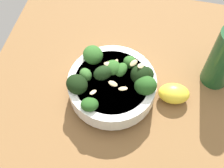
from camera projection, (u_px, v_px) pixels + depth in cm
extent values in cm
cube|color=brown|center=(126.00, 94.00, 62.30)|extent=(58.98, 58.98, 3.68)
cylinder|color=white|center=(112.00, 93.00, 59.56)|extent=(9.43, 9.43, 1.31)
cylinder|color=white|center=(112.00, 86.00, 57.33)|extent=(17.15, 17.15, 3.92)
cylinder|color=silver|center=(112.00, 82.00, 56.00)|extent=(14.34, 14.34, 0.80)
cylinder|color=#4A8F3C|center=(145.00, 90.00, 55.50)|extent=(2.02, 2.15, 1.42)
ellipsoid|color=#23511C|center=(145.00, 86.00, 54.00)|extent=(4.78, 5.59, 5.87)
cylinder|color=#2F662B|center=(86.00, 79.00, 57.24)|extent=(1.49, 1.31, 1.66)
ellipsoid|color=#386B2B|center=(86.00, 75.00, 56.00)|extent=(4.13, 3.73, 3.42)
cylinder|color=#3C7A32|center=(78.00, 89.00, 55.72)|extent=(2.09, 1.95, 1.43)
ellipsoid|color=black|center=(77.00, 84.00, 54.21)|extent=(5.66, 5.55, 4.14)
cylinder|color=#4A8F3C|center=(146.00, 78.00, 57.22)|extent=(1.61, 1.63, 1.18)
ellipsoid|color=black|center=(146.00, 74.00, 56.07)|extent=(4.28, 4.10, 2.54)
cylinder|color=#3C7A32|center=(140.00, 78.00, 56.93)|extent=(1.51, 1.67, 1.77)
ellipsoid|color=black|center=(141.00, 73.00, 55.32)|extent=(5.57, 5.25, 5.73)
cylinder|color=#4A8F3C|center=(130.00, 67.00, 58.46)|extent=(1.47, 1.54, 1.49)
ellipsoid|color=#2D6023|center=(130.00, 62.00, 57.22)|extent=(2.86, 3.54, 3.36)
cylinder|color=#2F662B|center=(121.00, 73.00, 56.32)|extent=(1.56, 1.39, 1.65)
ellipsoid|color=#2D6023|center=(121.00, 69.00, 55.10)|extent=(3.75, 3.53, 3.25)
cylinder|color=#2F662B|center=(90.00, 109.00, 53.94)|extent=(1.55, 1.58, 1.54)
ellipsoid|color=#23511C|center=(90.00, 104.00, 52.53)|extent=(4.27, 4.05, 3.17)
cylinder|color=#589D47|center=(113.00, 72.00, 56.28)|extent=(1.57, 1.63, 1.48)
ellipsoid|color=#2D6023|center=(113.00, 67.00, 55.06)|extent=(4.04, 4.08, 2.89)
cylinder|color=#2F662B|center=(93.00, 60.00, 59.42)|extent=(1.97, 2.26, 1.90)
ellipsoid|color=#2D6023|center=(93.00, 55.00, 57.86)|extent=(6.02, 5.82, 4.32)
cylinder|color=#4A8F3C|center=(103.00, 77.00, 55.92)|extent=(1.45, 1.42, 1.50)
ellipsoid|color=black|center=(103.00, 73.00, 54.62)|extent=(4.36, 5.14, 4.32)
ellipsoid|color=#DBBC84|center=(113.00, 84.00, 53.85)|extent=(1.27, 1.97, 0.84)
ellipsoid|color=#DBBC84|center=(123.00, 89.00, 51.82)|extent=(1.11, 1.88, 1.17)
ellipsoid|color=#DBBC84|center=(134.00, 63.00, 55.67)|extent=(2.05, 1.92, 0.83)
ellipsoid|color=#DBBC84|center=(109.00, 63.00, 54.49)|extent=(1.06, 1.83, 0.50)
ellipsoid|color=#DBBC84|center=(141.00, 66.00, 53.83)|extent=(2.05, 1.74, 1.33)
ellipsoid|color=#DBBC84|center=(93.00, 92.00, 53.10)|extent=(1.87, 1.48, 1.27)
ellipsoid|color=#DBBC84|center=(115.00, 63.00, 55.70)|extent=(2.05, 1.65, 1.28)
ellipsoid|color=yellow|center=(174.00, 95.00, 57.88)|extent=(4.94, 6.62, 3.74)
cylinder|color=#194723|center=(224.00, 59.00, 56.10)|extent=(5.69, 5.69, 14.08)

